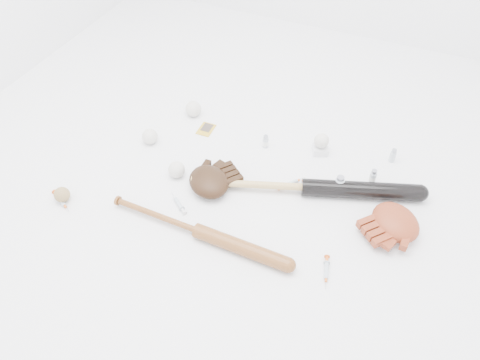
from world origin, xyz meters
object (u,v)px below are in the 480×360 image
at_px(bat_wood, 198,231).
at_px(glove_dark, 209,181).
at_px(bat_dark, 304,187).
at_px(pedestal, 320,149).

relative_size(bat_wood, glove_dark, 3.44).
bearing_deg(bat_wood, glove_dark, 107.39).
bearing_deg(glove_dark, bat_dark, 57.38).
xyz_separation_m(glove_dark, pedestal, (0.37, 0.41, -0.02)).
height_order(bat_dark, glove_dark, glove_dark).
bearing_deg(bat_wood, pedestal, 66.63).
relative_size(glove_dark, pedestal, 3.47).
xyz_separation_m(bat_dark, bat_wood, (-0.31, -0.38, -0.01)).
bearing_deg(bat_dark, bat_wood, -148.76).
distance_m(bat_dark, bat_wood, 0.49).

